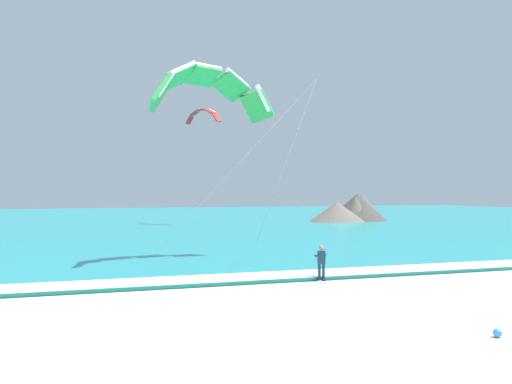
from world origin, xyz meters
TOP-DOWN VIEW (x-y plane):
  - ground_plane at (0.00, 0.00)m, footprint 200.00×200.00m
  - sea at (0.00, 72.65)m, footprint 200.00×120.00m
  - surf_foam at (0.00, 13.65)m, footprint 200.00×2.22m
  - surfboard at (1.97, 12.51)m, footprint 0.69×1.46m
  - kitesurfer at (1.97, 12.52)m, footprint 0.58×0.58m
  - kite_primary at (-1.55, 20.60)m, footprint 8.21×9.74m
  - kite_distant at (6.22, 55.81)m, footprint 3.91×4.56m
  - headland_right at (28.15, 57.66)m, footprint 12.72×10.30m
  - beach_ball at (2.50, 1.77)m, footprint 0.27×0.27m

SIDE VIEW (x-z plane):
  - ground_plane at x=0.00m, z-range 0.00..0.00m
  - surfboard at x=1.97m, z-range -0.02..0.07m
  - sea at x=0.00m, z-range 0.00..0.20m
  - beach_ball at x=2.50m, z-range 0.00..0.27m
  - surf_foam at x=0.00m, z-range 0.20..0.24m
  - kitesurfer at x=1.97m, z-range 0.10..1.79m
  - headland_right at x=28.15m, z-range -0.17..3.81m
  - kite_primary at x=-1.55m, z-range 5.14..15.67m
  - kite_distant at x=6.22m, z-range 12.96..14.79m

